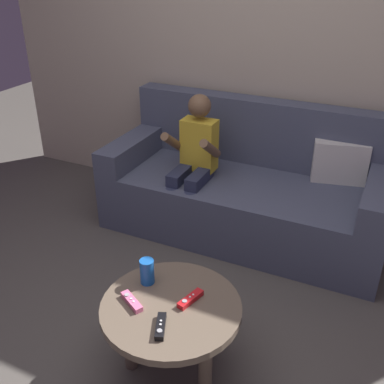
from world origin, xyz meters
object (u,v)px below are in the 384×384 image
(person_seated_on_couch, at_px, (194,159))
(game_remote_black_far_corner, at_px, (161,326))
(coffee_table, at_px, (172,315))
(soda_can, at_px, (147,271))
(game_remote_red_near_edge, at_px, (190,299))
(couch, at_px, (248,190))
(game_remote_pink_center, at_px, (132,301))

(person_seated_on_couch, distance_m, game_remote_black_far_corner, 1.41)
(coffee_table, bearing_deg, person_seated_on_couch, 110.61)
(game_remote_black_far_corner, xyz_separation_m, soda_can, (-0.20, 0.23, 0.05))
(game_remote_red_near_edge, distance_m, game_remote_black_far_corner, 0.20)
(couch, height_order, coffee_table, couch)
(game_remote_red_near_edge, height_order, game_remote_black_far_corner, same)
(game_remote_black_far_corner, bearing_deg, game_remote_red_near_edge, 79.00)
(person_seated_on_couch, xyz_separation_m, game_remote_pink_center, (0.28, -1.24, -0.13))
(person_seated_on_couch, xyz_separation_m, game_remote_red_near_edge, (0.51, -1.12, -0.13))
(person_seated_on_couch, xyz_separation_m, game_remote_black_far_corner, (0.47, -1.32, -0.13))
(game_remote_pink_center, distance_m, game_remote_black_far_corner, 0.20)
(person_seated_on_couch, xyz_separation_m, coffee_table, (0.44, -1.17, -0.20))
(soda_can, bearing_deg, couch, 87.57)
(game_remote_pink_center, relative_size, game_remote_black_far_corner, 0.97)
(game_remote_red_near_edge, bearing_deg, game_remote_black_far_corner, -101.00)
(couch, distance_m, game_remote_black_far_corner, 1.52)
(couch, bearing_deg, game_remote_red_near_edge, -82.08)
(person_seated_on_couch, height_order, game_remote_black_far_corner, person_seated_on_couch)
(soda_can, bearing_deg, person_seated_on_couch, 104.01)
(game_remote_red_near_edge, bearing_deg, game_remote_pink_center, -151.30)
(couch, height_order, game_remote_black_far_corner, couch)
(couch, distance_m, game_remote_pink_center, 1.43)
(coffee_table, relative_size, game_remote_red_near_edge, 4.28)
(game_remote_red_near_edge, bearing_deg, coffee_table, -141.97)
(game_remote_pink_center, bearing_deg, game_remote_red_near_edge, 28.70)
(game_remote_red_near_edge, xyz_separation_m, soda_can, (-0.24, 0.03, 0.05))
(couch, xyz_separation_m, coffee_table, (0.12, -1.36, 0.04))
(couch, distance_m, game_remote_red_near_edge, 1.32)
(game_remote_pink_center, relative_size, soda_can, 1.14)
(coffee_table, bearing_deg, game_remote_black_far_corner, -79.54)
(game_remote_red_near_edge, bearing_deg, person_seated_on_couch, 114.34)
(game_remote_black_far_corner, bearing_deg, person_seated_on_couch, 109.53)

